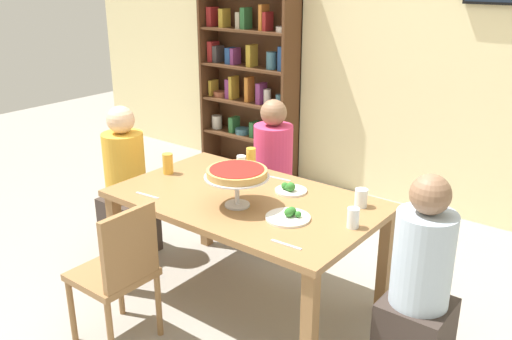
{
  "coord_description": "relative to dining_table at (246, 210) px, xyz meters",
  "views": [
    {
      "loc": [
        1.97,
        -2.43,
        2.07
      ],
      "look_at": [
        0.0,
        0.1,
        0.89
      ],
      "focal_mm": 38.8,
      "sensor_mm": 36.0,
      "label": 1
    }
  ],
  "objects": [
    {
      "name": "rear_partition",
      "position": [
        0.0,
        2.2,
        0.75
      ],
      "size": [
        8.0,
        0.12,
        2.8
      ],
      "primitive_type": "cube",
      "color": "beige",
      "rests_on": "ground_plane"
    },
    {
      "name": "ground_plane",
      "position": [
        0.0,
        0.0,
        -0.65
      ],
      "size": [
        12.0,
        12.0,
        0.0
      ],
      "primitive_type": "plane",
      "color": "gray"
    },
    {
      "name": "salad_plate_far_diner",
      "position": [
        0.16,
        0.24,
        0.11
      ],
      "size": [
        0.2,
        0.2,
        0.07
      ],
      "color": "white",
      "rests_on": "dining_table"
    },
    {
      "name": "salad_plate_near_diner",
      "position": [
        0.38,
        -0.09,
        0.1
      ],
      "size": [
        0.25,
        0.25,
        0.07
      ],
      "color": "white",
      "rests_on": "dining_table"
    },
    {
      "name": "bookshelf",
      "position": [
        -1.59,
        2.01,
        0.52
      ],
      "size": [
        1.1,
        0.3,
        2.21
      ],
      "color": "#4C2D19",
      "rests_on": "ground_plane"
    },
    {
      "name": "water_glass_clear_spare",
      "position": [
        0.62,
        0.31,
        0.14
      ],
      "size": [
        0.08,
        0.08,
        0.11
      ],
      "primitive_type": "cylinder",
      "color": "white",
      "rests_on": "dining_table"
    },
    {
      "name": "diner_far_left",
      "position": [
        -0.39,
        0.82,
        -0.16
      ],
      "size": [
        0.34,
        0.34,
        1.15
      ],
      "rotation": [
        0.0,
        0.0,
        -1.57
      ],
      "color": "#382D28",
      "rests_on": "ground_plane"
    },
    {
      "name": "beer_glass_amber_tall",
      "position": [
        -0.68,
        -0.0,
        0.16
      ],
      "size": [
        0.07,
        0.07,
        0.14
      ],
      "primitive_type": "cylinder",
      "color": "gold",
      "rests_on": "dining_table"
    },
    {
      "name": "cutlery_knife_near",
      "position": [
        -0.03,
        0.38,
        0.09
      ],
      "size": [
        0.18,
        0.04,
        0.0
      ],
      "primitive_type": "cube",
      "rotation": [
        0.0,
        0.0,
        3.25
      ],
      "color": "silver",
      "rests_on": "dining_table"
    },
    {
      "name": "cutlery_fork_near",
      "position": [
        -0.5,
        -0.36,
        0.09
      ],
      "size": [
        0.18,
        0.03,
        0.0
      ],
      "primitive_type": "cube",
      "rotation": [
        0.0,
        0.0,
        0.09
      ],
      "color": "silver",
      "rests_on": "dining_table"
    },
    {
      "name": "chair_near_left",
      "position": [
        -0.29,
        -0.77,
        -0.17
      ],
      "size": [
        0.4,
        0.4,
        0.87
      ],
      "rotation": [
        0.0,
        0.0,
        1.57
      ],
      "color": "olive",
      "rests_on": "ground_plane"
    },
    {
      "name": "deep_dish_pizza_stand",
      "position": [
        0.04,
        -0.13,
        0.28
      ],
      "size": [
        0.38,
        0.38,
        0.23
      ],
      "color": "silver",
      "rests_on": "dining_table"
    },
    {
      "name": "diner_head_east",
      "position": [
        1.13,
        -0.0,
        -0.16
      ],
      "size": [
        0.34,
        0.34,
        1.15
      ],
      "rotation": [
        0.0,
        0.0,
        3.14
      ],
      "color": "#382D28",
      "rests_on": "ground_plane"
    },
    {
      "name": "beer_glass_amber_short",
      "position": [
        -0.29,
        0.41,
        0.16
      ],
      "size": [
        0.07,
        0.07,
        0.16
      ],
      "primitive_type": "cylinder",
      "color": "gold",
      "rests_on": "dining_table"
    },
    {
      "name": "diner_head_west",
      "position": [
        -1.13,
        -0.02,
        -0.16
      ],
      "size": [
        0.34,
        0.34,
        1.15
      ],
      "color": "#382D28",
      "rests_on": "ground_plane"
    },
    {
      "name": "cutlery_fork_far",
      "position": [
        0.55,
        -0.36,
        0.09
      ],
      "size": [
        0.18,
        0.02,
        0.0
      ],
      "primitive_type": "cube",
      "rotation": [
        0.0,
        0.0,
        0.05
      ],
      "color": "silver",
      "rests_on": "dining_table"
    },
    {
      "name": "water_glass_clear_near",
      "position": [
        0.72,
        0.03,
        0.14
      ],
      "size": [
        0.07,
        0.07,
        0.11
      ],
      "primitive_type": "cylinder",
      "color": "white",
      "rests_on": "dining_table"
    },
    {
      "name": "dining_table",
      "position": [
        0.0,
        0.0,
        0.0
      ],
      "size": [
        1.62,
        0.98,
        0.74
      ],
      "color": "olive",
      "rests_on": "ground_plane"
    },
    {
      "name": "water_glass_clear_far",
      "position": [
        -0.3,
        0.33,
        0.15
      ],
      "size": [
        0.06,
        0.06,
        0.12
      ],
      "primitive_type": "cylinder",
      "color": "white",
      "rests_on": "dining_table"
    }
  ]
}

